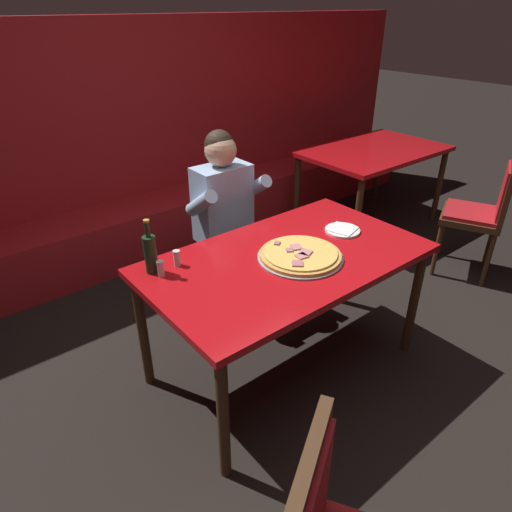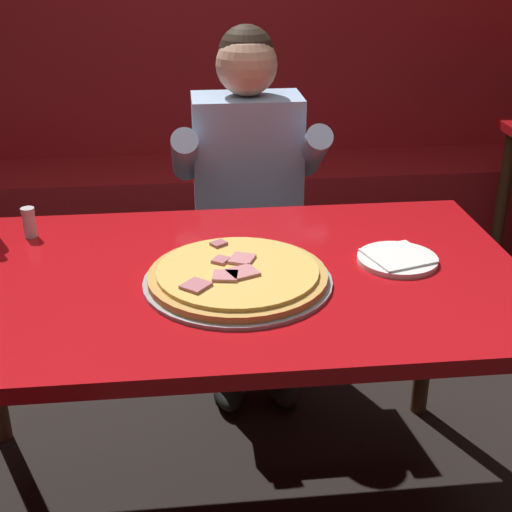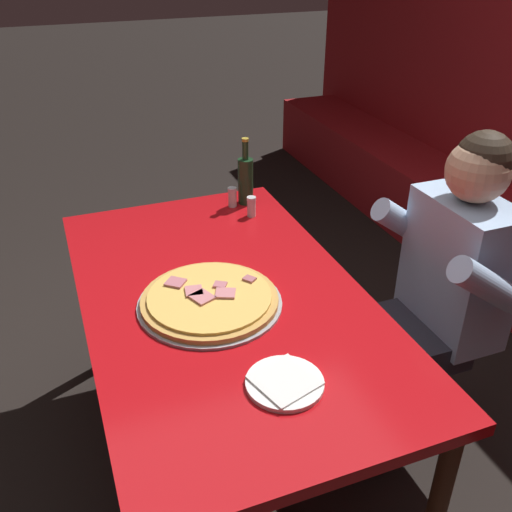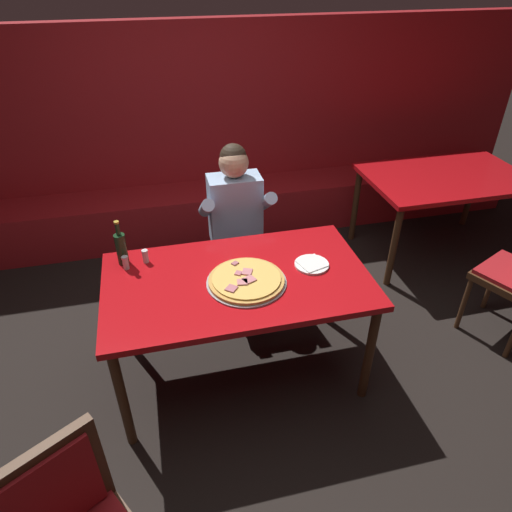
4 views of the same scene
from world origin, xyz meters
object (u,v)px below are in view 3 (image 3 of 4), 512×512
(plate_white_paper, at_px, (285,382))
(shaker_oregano, at_px, (232,198))
(pizza, at_px, (210,300))
(beer_bottle, at_px, (246,179))
(shaker_parmesan, at_px, (251,207))
(main_dining_table, at_px, (224,312))
(diner_seated_blue_shirt, at_px, (435,290))

(plate_white_paper, bearing_deg, shaker_oregano, 168.18)
(pizza, xyz_separation_m, beer_bottle, (-0.69, 0.37, 0.09))
(plate_white_paper, distance_m, shaker_oregano, 1.12)
(plate_white_paper, relative_size, shaker_parmesan, 2.44)
(main_dining_table, relative_size, pizza, 3.35)
(shaker_oregano, bearing_deg, diner_seated_blue_shirt, 32.01)
(shaker_oregano, bearing_deg, plate_white_paper, -11.82)
(main_dining_table, relative_size, shaker_parmesan, 18.10)
(plate_white_paper, distance_m, shaker_parmesan, 1.02)
(pizza, bearing_deg, shaker_oregano, 155.48)
(main_dining_table, xyz_separation_m, plate_white_paper, (0.47, 0.02, 0.08))
(pizza, relative_size, diner_seated_blue_shirt, 0.36)
(pizza, bearing_deg, plate_white_paper, 10.34)
(beer_bottle, height_order, diner_seated_blue_shirt, diner_seated_blue_shirt)
(main_dining_table, bearing_deg, shaker_oregano, 158.48)
(main_dining_table, height_order, plate_white_paper, plate_white_paper)
(main_dining_table, relative_size, shaker_oregano, 18.10)
(shaker_parmesan, distance_m, diner_seated_blue_shirt, 0.81)
(pizza, xyz_separation_m, plate_white_paper, (0.42, 0.08, -0.01))
(pizza, bearing_deg, beer_bottle, 151.49)
(shaker_oregano, bearing_deg, pizza, -24.52)
(shaker_parmesan, bearing_deg, main_dining_table, -29.66)
(main_dining_table, relative_size, diner_seated_blue_shirt, 1.22)
(diner_seated_blue_shirt, bearing_deg, shaker_parmesan, -146.12)
(diner_seated_blue_shirt, bearing_deg, pizza, -97.74)
(pizza, bearing_deg, diner_seated_blue_shirt, 82.26)
(beer_bottle, xyz_separation_m, shaker_oregano, (0.01, -0.07, -0.07))
(main_dining_table, distance_m, shaker_parmesan, 0.60)
(shaker_parmesan, bearing_deg, beer_bottle, 170.08)
(beer_bottle, bearing_deg, diner_seated_blue_shirt, 27.95)
(main_dining_table, height_order, shaker_parmesan, shaker_parmesan)
(pizza, xyz_separation_m, shaker_parmesan, (-0.56, 0.35, 0.02))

